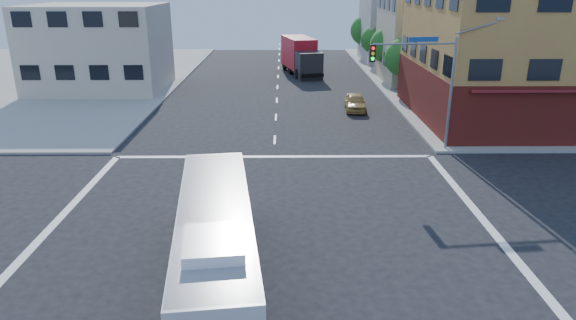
{
  "coord_description": "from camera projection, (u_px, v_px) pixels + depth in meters",
  "views": [
    {
      "loc": [
        0.59,
        -19.92,
        10.11
      ],
      "look_at": [
        0.8,
        2.56,
        2.22
      ],
      "focal_mm": 32.0,
      "sensor_mm": 36.0,
      "label": 1
    }
  ],
  "objects": [
    {
      "name": "street_tree_a",
      "position": [
        405.0,
        55.0,
        47.4
      ],
      "size": [
        3.6,
        3.6,
        5.53
      ],
      "color": "#3C2515",
      "rests_on": "ground"
    },
    {
      "name": "signal_mast_ne",
      "position": [
        425.0,
        71.0,
        30.58
      ],
      "size": [
        7.91,
        1.13,
        8.07
      ],
      "color": "gray",
      "rests_on": "ground"
    },
    {
      "name": "parked_car",
      "position": [
        355.0,
        102.0,
        41.97
      ],
      "size": [
        1.86,
        4.13,
        1.38
      ],
      "primitive_type": "imported",
      "rotation": [
        0.0,
        0.0,
        -0.06
      ],
      "color": "tan",
      "rests_on": "ground"
    },
    {
      "name": "building_east_near",
      "position": [
        442.0,
        38.0,
        52.85
      ],
      "size": [
        12.06,
        10.06,
        9.0
      ],
      "color": "tan",
      "rests_on": "ground"
    },
    {
      "name": "transit_bus",
      "position": [
        216.0,
        244.0,
        17.42
      ],
      "size": [
        3.8,
        11.48,
        3.34
      ],
      "rotation": [
        0.0,
        0.0,
        0.13
      ],
      "color": "black",
      "rests_on": "ground"
    },
    {
      "name": "building_east_far",
      "position": [
        411.0,
        22.0,
        65.89
      ],
      "size": [
        12.06,
        10.06,
        10.0
      ],
      "color": "#AAA9A4",
      "rests_on": "ground"
    },
    {
      "name": "street_tree_d",
      "position": [
        366.0,
        29.0,
        69.94
      ],
      "size": [
        4.0,
        4.0,
        6.03
      ],
      "color": "#3C2515",
      "rests_on": "ground"
    },
    {
      "name": "street_tree_c",
      "position": [
        376.0,
        38.0,
        62.53
      ],
      "size": [
        3.4,
        3.4,
        5.29
      ],
      "color": "#3C2515",
      "rests_on": "ground"
    },
    {
      "name": "corner_building_ne",
      "position": [
        546.0,
        41.0,
        37.79
      ],
      "size": [
        18.1,
        15.44,
        14.0
      ],
      "color": "#B38A40",
      "rests_on": "ground"
    },
    {
      "name": "building_west",
      "position": [
        99.0,
        48.0,
        48.95
      ],
      "size": [
        12.06,
        10.06,
        8.0
      ],
      "color": "#C0B69F",
      "rests_on": "ground"
    },
    {
      "name": "ground",
      "position": [
        270.0,
        228.0,
        22.14
      ],
      "size": [
        120.0,
        120.0,
        0.0
      ],
      "primitive_type": "plane",
      "color": "black",
      "rests_on": "ground"
    },
    {
      "name": "street_tree_b",
      "position": [
        389.0,
        43.0,
        54.89
      ],
      "size": [
        3.8,
        3.8,
        5.79
      ],
      "color": "#3C2515",
      "rests_on": "ground"
    },
    {
      "name": "box_truck",
      "position": [
        301.0,
        57.0,
        57.82
      ],
      "size": [
        4.56,
        9.25,
        4.0
      ],
      "rotation": [
        0.0,
        0.0,
        0.23
      ],
      "color": "black",
      "rests_on": "ground"
    }
  ]
}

